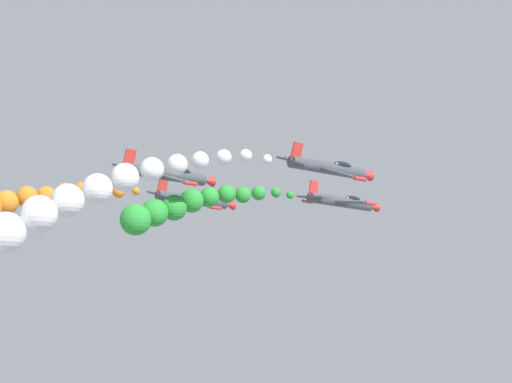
{
  "coord_description": "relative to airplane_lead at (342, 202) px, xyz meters",
  "views": [
    {
      "loc": [
        75.5,
        -66.3,
        109.2
      ],
      "look_at": [
        0.0,
        0.0,
        126.55
      ],
      "focal_mm": 72.74,
      "sensor_mm": 36.0,
      "label": 1
    }
  ],
  "objects": [
    {
      "name": "smoke_trail_lead",
      "position": [
        0.85,
        -22.08,
        -2.97
      ],
      "size": [
        3.33,
        21.53,
        6.41
      ],
      "color": "green"
    },
    {
      "name": "airplane_left_inner",
      "position": [
        -10.75,
        -11.44,
        0.31
      ],
      "size": [
        9.27,
        10.35,
        3.34
      ],
      "rotation": [
        0.0,
        0.29,
        0.0
      ],
      "color": "#474C56"
    },
    {
      "name": "airplane_lead",
      "position": [
        0.0,
        0.0,
        0.0
      ],
      "size": [
        9.51,
        10.35,
        2.71
      ],
      "rotation": [
        0.0,
        0.14,
        0.0
      ],
      "color": "#474C56"
    },
    {
      "name": "smoke_trail_right_inner",
      "position": [
        9.08,
        -39.56,
        -6.05
      ],
      "size": [
        4.4,
        27.54,
        11.85
      ],
      "color": "white"
    },
    {
      "name": "airplane_left_outer",
      "position": [
        -0.77,
        -22.4,
        0.27
      ],
      "size": [
        9.23,
        10.35,
        3.41
      ],
      "rotation": [
        0.0,
        0.3,
        0.0
      ],
      "color": "#474C56"
    },
    {
      "name": "airplane_right_inner",
      "position": [
        10.58,
        -12.61,
        0.44
      ],
      "size": [
        9.14,
        10.35,
        3.54
      ],
      "rotation": [
        0.0,
        0.34,
        0.0
      ],
      "color": "#474C56"
    }
  ]
}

